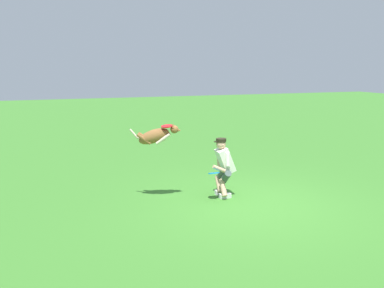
% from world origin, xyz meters
% --- Properties ---
extents(ground_plane, '(60.00, 60.00, 0.00)m').
position_xyz_m(ground_plane, '(0.00, 0.00, 0.00)').
color(ground_plane, '#3B7C2A').
extents(person, '(0.59, 0.65, 1.29)m').
position_xyz_m(person, '(0.32, -0.77, 0.70)').
color(person, silver).
rests_on(person, ground_plane).
extents(dog, '(1.04, 0.50, 0.49)m').
position_xyz_m(dog, '(1.74, -1.04, 1.39)').
color(dog, '#8F5E33').
extents(frisbee_flying, '(0.32, 0.32, 0.07)m').
position_xyz_m(frisbee_flying, '(1.54, -0.93, 1.60)').
color(frisbee_flying, red).
extents(frisbee_held, '(0.34, 0.34, 0.11)m').
position_xyz_m(frisbee_held, '(0.64, -0.55, 0.61)').
color(frisbee_held, '#1B8CDC').
rests_on(frisbee_held, person).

